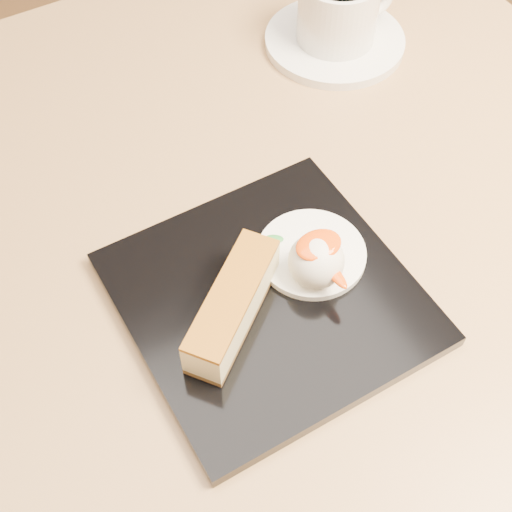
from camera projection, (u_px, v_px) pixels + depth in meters
ground at (264, 487)px, 1.21m from camera, size 5.00×5.00×0.00m
table at (269, 313)px, 0.75m from camera, size 0.80×0.80×0.72m
dessert_plate at (269, 298)px, 0.57m from camera, size 0.22×0.22×0.01m
cheesecake at (233, 305)px, 0.54m from camera, size 0.11×0.09×0.04m
cream_smear at (311, 253)px, 0.59m from camera, size 0.09×0.09×0.01m
ice_cream_scoop at (316, 261)px, 0.56m from camera, size 0.04×0.04×0.04m
mango_sauce at (319, 245)px, 0.54m from camera, size 0.04×0.03×0.01m
mint_sprig at (266, 244)px, 0.59m from camera, size 0.03×0.02×0.00m
saucer at (335, 41)px, 0.77m from camera, size 0.15×0.15×0.01m
coffee_cup at (340, 8)px, 0.73m from camera, size 0.11×0.08×0.07m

